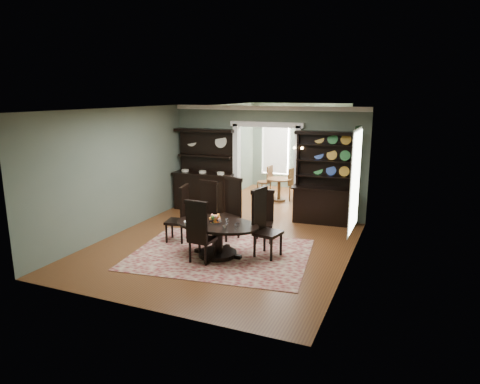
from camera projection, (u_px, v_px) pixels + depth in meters
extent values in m
cube|color=brown|center=(221.00, 247.00, 9.48)|extent=(5.50, 6.00, 0.01)
cube|color=white|center=(220.00, 110.00, 8.80)|extent=(5.50, 6.00, 0.01)
cube|color=slate|center=(116.00, 172.00, 10.18)|extent=(0.01, 6.00, 3.00)
cube|color=slate|center=(351.00, 192.00, 8.11)|extent=(0.01, 6.00, 3.00)
cube|color=slate|center=(135.00, 217.00, 6.44)|extent=(5.50, 0.01, 3.00)
cube|color=slate|center=(208.00, 157.00, 12.52)|extent=(1.85, 0.01, 3.00)
cube|color=slate|center=(333.00, 165.00, 11.15)|extent=(1.85, 0.01, 3.00)
cube|color=slate|center=(267.00, 115.00, 11.55)|extent=(1.80, 0.01, 0.50)
cube|color=white|center=(267.00, 108.00, 11.47)|extent=(5.50, 0.10, 0.12)
cube|color=brown|center=(284.00, 199.00, 13.75)|extent=(3.50, 3.50, 0.01)
cube|color=white|center=(286.00, 104.00, 13.07)|extent=(3.50, 3.50, 0.01)
cube|color=slate|center=(234.00, 150.00, 14.07)|extent=(0.01, 3.50, 3.00)
cube|color=slate|center=(341.00, 156.00, 12.75)|extent=(0.01, 3.50, 3.00)
cube|color=slate|center=(299.00, 147.00, 14.98)|extent=(3.50, 0.01, 3.00)
cube|color=white|center=(276.00, 144.00, 15.24)|extent=(1.05, 0.06, 2.20)
cube|color=white|center=(323.00, 147.00, 14.61)|extent=(1.05, 0.06, 2.20)
cube|color=white|center=(237.00, 168.00, 12.23)|extent=(0.14, 0.25, 2.50)
cube|color=white|center=(298.00, 172.00, 11.55)|extent=(0.14, 0.25, 2.50)
cube|color=white|center=(267.00, 124.00, 11.61)|extent=(2.08, 0.25, 0.14)
cube|color=white|center=(356.00, 181.00, 8.63)|extent=(0.02, 1.10, 2.00)
cube|color=white|center=(355.00, 181.00, 8.63)|extent=(0.01, 1.22, 2.12)
cube|color=black|center=(356.00, 175.00, 9.27)|extent=(0.10, 0.35, 2.10)
cube|color=#B98231|center=(300.00, 150.00, 11.33)|extent=(0.08, 0.05, 0.18)
sphere|color=#FFD88C|center=(294.00, 148.00, 11.21)|extent=(0.07, 0.07, 0.07)
sphere|color=#FFD88C|center=(302.00, 148.00, 11.14)|extent=(0.07, 0.07, 0.07)
cube|color=maroon|center=(221.00, 254.00, 9.04)|extent=(3.98, 3.24, 0.01)
ellipsoid|color=black|center=(217.00, 224.00, 8.81)|extent=(1.86, 1.22, 0.05)
cylinder|color=black|center=(217.00, 226.00, 8.81)|extent=(1.75, 1.75, 0.03)
cylinder|color=black|center=(217.00, 239.00, 8.88)|extent=(0.23, 0.23, 0.63)
cylinder|color=black|center=(218.00, 254.00, 8.95)|extent=(0.80, 0.80, 0.10)
cylinder|color=silver|center=(215.00, 222.00, 8.78)|extent=(0.25, 0.25, 0.04)
cube|color=black|center=(204.00, 217.00, 10.16)|extent=(0.50, 0.48, 0.06)
cube|color=black|center=(209.00, 199.00, 10.24)|extent=(0.46, 0.09, 0.78)
cube|color=black|center=(208.00, 182.00, 10.15)|extent=(0.51, 0.11, 0.08)
cylinder|color=black|center=(194.00, 227.00, 10.14)|extent=(0.05, 0.05, 0.46)
cylinder|color=black|center=(207.00, 229.00, 9.97)|extent=(0.05, 0.05, 0.46)
cylinder|color=black|center=(202.00, 223.00, 10.45)|extent=(0.05, 0.05, 0.46)
cylinder|color=black|center=(215.00, 225.00, 10.28)|extent=(0.05, 0.05, 0.46)
cube|color=black|center=(226.00, 217.00, 9.94)|extent=(0.66, 0.65, 0.07)
cube|color=black|center=(233.00, 197.00, 9.99)|extent=(0.49, 0.25, 0.86)
cube|color=black|center=(233.00, 179.00, 9.89)|extent=(0.54, 0.28, 0.09)
cylinder|color=black|center=(215.00, 228.00, 10.00)|extent=(0.06, 0.06, 0.51)
cylinder|color=black|center=(226.00, 232.00, 9.73)|extent=(0.06, 0.06, 0.51)
cylinder|color=black|center=(227.00, 224.00, 10.27)|extent=(0.06, 0.06, 0.51)
cylinder|color=black|center=(239.00, 228.00, 10.00)|extent=(0.06, 0.06, 0.51)
cube|color=black|center=(264.00, 224.00, 9.72)|extent=(0.51, 0.49, 0.05)
cube|color=black|center=(265.00, 207.00, 9.81)|extent=(0.42, 0.15, 0.71)
cube|color=black|center=(265.00, 191.00, 9.73)|extent=(0.46, 0.17, 0.07)
cylinder|color=black|center=(256.00, 235.00, 9.63)|extent=(0.05, 0.05, 0.42)
cylinder|color=black|center=(270.00, 236.00, 9.58)|extent=(0.05, 0.05, 0.42)
cylinder|color=black|center=(257.00, 230.00, 9.95)|extent=(0.05, 0.05, 0.42)
cylinder|color=black|center=(271.00, 231.00, 9.90)|extent=(0.05, 0.05, 0.42)
cube|color=black|center=(176.00, 222.00, 9.76)|extent=(0.52, 0.54, 0.06)
cube|color=black|center=(184.00, 205.00, 9.63)|extent=(0.14, 0.47, 0.79)
cube|color=black|center=(184.00, 187.00, 9.53)|extent=(0.16, 0.51, 0.08)
cylinder|color=black|center=(172.00, 228.00, 10.02)|extent=(0.05, 0.05, 0.47)
cylinder|color=black|center=(166.00, 233.00, 9.68)|extent=(0.05, 0.05, 0.47)
cylinder|color=black|center=(187.00, 229.00, 9.95)|extent=(0.05, 0.05, 0.47)
cylinder|color=black|center=(182.00, 234.00, 9.60)|extent=(0.05, 0.05, 0.47)
cube|color=black|center=(268.00, 233.00, 8.82)|extent=(0.58, 0.59, 0.07)
cube|color=black|center=(259.00, 211.00, 8.84)|extent=(0.16, 0.51, 0.86)
cube|color=black|center=(259.00, 190.00, 8.74)|extent=(0.19, 0.56, 0.09)
cylinder|color=black|center=(271.00, 250.00, 8.61)|extent=(0.06, 0.06, 0.51)
cylinder|color=black|center=(281.00, 244.00, 8.93)|extent=(0.06, 0.06, 0.51)
cylinder|color=black|center=(255.00, 246.00, 8.83)|extent=(0.06, 0.06, 0.51)
cylinder|color=black|center=(265.00, 240.00, 9.15)|extent=(0.06, 0.06, 0.51)
cube|color=black|center=(202.00, 240.00, 8.57)|extent=(0.49, 0.47, 0.06)
cube|color=black|center=(196.00, 223.00, 8.30)|extent=(0.47, 0.08, 0.79)
cube|color=black|center=(196.00, 203.00, 8.21)|extent=(0.51, 0.10, 0.08)
cylinder|color=black|center=(215.00, 249.00, 8.70)|extent=(0.05, 0.05, 0.46)
cylinder|color=black|center=(200.00, 246.00, 8.86)|extent=(0.05, 0.05, 0.46)
cylinder|color=black|center=(206.00, 255.00, 8.39)|extent=(0.05, 0.05, 0.46)
cylinder|color=black|center=(190.00, 252.00, 8.54)|extent=(0.05, 0.05, 0.46)
cube|color=black|center=(204.00, 192.00, 12.46)|extent=(1.70, 0.66, 1.05)
cube|color=black|center=(203.00, 173.00, 12.33)|extent=(1.81, 0.71, 0.05)
cube|color=black|center=(207.00, 151.00, 12.40)|extent=(1.68, 0.17, 1.23)
cube|color=black|center=(205.00, 156.00, 12.33)|extent=(1.63, 0.37, 0.04)
cube|color=black|center=(204.00, 130.00, 12.15)|extent=(1.79, 0.45, 0.08)
cube|color=black|center=(321.00, 206.00, 11.18)|extent=(1.46, 0.62, 0.92)
cube|color=black|center=(322.00, 188.00, 11.07)|extent=(1.57, 0.67, 0.04)
cube|color=black|center=(325.00, 160.00, 11.10)|extent=(1.43, 0.17, 1.39)
cube|color=black|center=(298.00, 159.00, 11.27)|extent=(0.07, 0.27, 1.43)
cube|color=black|center=(352.00, 162.00, 10.74)|extent=(0.07, 0.27, 1.43)
cube|color=black|center=(325.00, 133.00, 10.83)|extent=(1.55, 0.44, 0.08)
cube|color=black|center=(324.00, 176.00, 11.10)|extent=(1.44, 0.37, 0.03)
cube|color=black|center=(324.00, 161.00, 11.00)|extent=(1.44, 0.37, 0.03)
cube|color=black|center=(325.00, 145.00, 10.91)|extent=(1.44, 0.37, 0.03)
cylinder|color=#533117|center=(279.00, 179.00, 13.40)|extent=(0.78, 0.78, 0.04)
cylinder|color=#533117|center=(279.00, 190.00, 13.48)|extent=(0.10, 0.10, 0.68)
cylinder|color=#533117|center=(279.00, 200.00, 13.56)|extent=(0.43, 0.43, 0.06)
cylinder|color=#533117|center=(264.00, 182.00, 13.93)|extent=(0.44, 0.44, 0.04)
cube|color=#533117|center=(270.00, 174.00, 13.77)|extent=(0.08, 0.40, 0.56)
cylinder|color=#533117|center=(262.00, 188.00, 14.19)|extent=(0.04, 0.04, 0.50)
cylinder|color=#533117|center=(258.00, 190.00, 13.93)|extent=(0.04, 0.04, 0.50)
cylinder|color=#533117|center=(270.00, 189.00, 14.04)|extent=(0.04, 0.04, 0.50)
cylinder|color=#533117|center=(266.00, 191.00, 13.78)|extent=(0.04, 0.04, 0.50)
cylinder|color=#533117|center=(297.00, 186.00, 13.36)|extent=(0.44, 0.44, 0.04)
cube|color=#533117|center=(292.00, 177.00, 13.42)|extent=(0.16, 0.38, 0.55)
cylinder|color=#533117|center=(298.00, 195.00, 13.20)|extent=(0.04, 0.04, 0.49)
cylinder|color=#533117|center=(303.00, 194.00, 13.42)|extent=(0.04, 0.04, 0.49)
cylinder|color=#533117|center=(290.00, 194.00, 13.40)|extent=(0.04, 0.04, 0.49)
cylinder|color=#533117|center=(295.00, 192.00, 13.62)|extent=(0.04, 0.04, 0.49)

